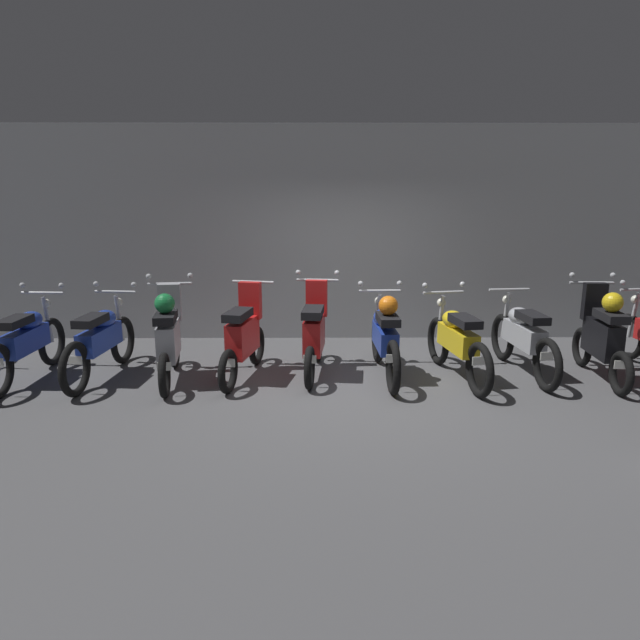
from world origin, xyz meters
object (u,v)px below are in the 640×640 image
(motorbike_slot_3, at_px, (244,337))
(motorbike_slot_5, at_px, (385,336))
(motorbike_slot_2, at_px, (169,337))
(motorbike_slot_6, at_px, (457,341))
(motorbike_slot_8, at_px, (602,335))
(motorbike_slot_7, at_px, (523,337))
(motorbike_slot_1, at_px, (101,340))
(motorbike_slot_0, at_px, (26,342))
(motorbike_slot_4, at_px, (314,334))

(motorbike_slot_3, distance_m, motorbike_slot_5, 1.79)
(motorbike_slot_2, relative_size, motorbike_slot_5, 0.86)
(motorbike_slot_6, xyz_separation_m, motorbike_slot_8, (1.80, -0.03, 0.08))
(motorbike_slot_3, relative_size, motorbike_slot_7, 0.85)
(motorbike_slot_1, bearing_deg, motorbike_slot_6, -0.90)
(motorbike_slot_2, bearing_deg, motorbike_slot_1, 171.53)
(motorbike_slot_3, bearing_deg, motorbike_slot_0, -178.01)
(motorbike_slot_7, bearing_deg, motorbike_slot_3, -178.35)
(motorbike_slot_2, bearing_deg, motorbike_slot_3, 9.38)
(motorbike_slot_6, bearing_deg, motorbike_slot_8, -1.09)
(motorbike_slot_2, xyz_separation_m, motorbike_slot_3, (0.91, 0.15, -0.04))
(motorbike_slot_1, xyz_separation_m, motorbike_slot_8, (6.28, -0.10, 0.08))
(motorbike_slot_5, height_order, motorbike_slot_7, motorbike_slot_5)
(motorbike_slot_6, bearing_deg, motorbike_slot_3, 178.13)
(motorbike_slot_1, bearing_deg, motorbike_slot_3, 0.55)
(motorbike_slot_1, xyz_separation_m, motorbike_slot_5, (3.58, 0.02, 0.04))
(motorbike_slot_3, height_order, motorbike_slot_5, motorbike_slot_3)
(motorbike_slot_2, xyz_separation_m, motorbike_slot_4, (1.80, 0.29, -0.04))
(motorbike_slot_2, bearing_deg, motorbike_slot_8, 0.30)
(motorbike_slot_2, distance_m, motorbike_slot_5, 2.70)
(motorbike_slot_4, bearing_deg, motorbike_slot_3, -171.12)
(motorbike_slot_4, xyz_separation_m, motorbike_slot_5, (0.89, -0.13, 0.00))
(motorbike_slot_4, relative_size, motorbike_slot_6, 0.87)
(motorbike_slot_0, bearing_deg, motorbike_slot_4, 3.72)
(motorbike_slot_7, bearing_deg, motorbike_slot_4, 179.22)
(motorbike_slot_5, xyz_separation_m, motorbike_slot_8, (2.69, -0.13, 0.04))
(motorbike_slot_7, bearing_deg, motorbike_slot_0, -178.20)
(motorbike_slot_3, distance_m, motorbike_slot_8, 4.48)
(motorbike_slot_1, relative_size, motorbike_slot_6, 1.01)
(motorbike_slot_1, relative_size, motorbike_slot_5, 1.00)
(motorbike_slot_1, distance_m, motorbike_slot_5, 3.58)
(motorbike_slot_0, height_order, motorbike_slot_5, same)
(motorbike_slot_5, bearing_deg, motorbike_slot_3, -179.85)
(motorbike_slot_8, bearing_deg, motorbike_slot_2, -179.70)
(motorbike_slot_1, xyz_separation_m, motorbike_slot_4, (2.69, 0.16, 0.04))
(motorbike_slot_3, xyz_separation_m, motorbike_slot_7, (3.58, 0.10, -0.03))
(motorbike_slot_0, xyz_separation_m, motorbike_slot_6, (5.37, 0.01, 0.00))
(motorbike_slot_2, height_order, motorbike_slot_8, same)
(motorbike_slot_0, height_order, motorbike_slot_3, motorbike_slot_3)
(motorbike_slot_1, xyz_separation_m, motorbike_slot_2, (0.89, -0.13, 0.08))
(motorbike_slot_3, bearing_deg, motorbike_slot_5, 0.15)
(motorbike_slot_7, bearing_deg, motorbike_slot_2, -176.77)
(motorbike_slot_2, relative_size, motorbike_slot_8, 1.00)
(motorbike_slot_0, distance_m, motorbike_slot_3, 2.70)
(motorbike_slot_2, relative_size, motorbike_slot_4, 1.00)
(motorbike_slot_1, distance_m, motorbike_slot_6, 4.48)
(motorbike_slot_1, distance_m, motorbike_slot_2, 0.90)
(motorbike_slot_5, distance_m, motorbike_slot_7, 1.79)
(motorbike_slot_1, height_order, motorbike_slot_3, motorbike_slot_3)
(motorbike_slot_0, bearing_deg, motorbike_slot_7, 1.80)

